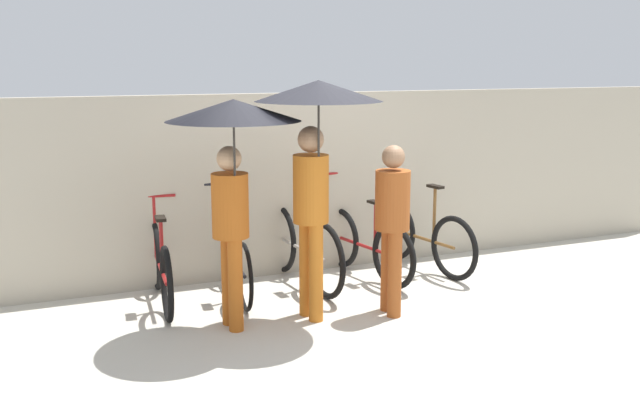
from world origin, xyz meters
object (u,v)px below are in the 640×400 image
object	(u,v)px
parked_bicycle_1	(235,260)
parked_bicycle_4	(423,237)
pedestrian_leading	(233,145)
parked_bicycle_0	(161,267)
pedestrian_center	(316,130)
parked_bicycle_3	(365,245)
pedestrian_trailing	(392,217)
parked_bicycle_2	(301,247)

from	to	relation	value
parked_bicycle_1	parked_bicycle_4	distance (m)	2.21
parked_bicycle_1	pedestrian_leading	size ratio (longest dim) A/B	0.81
parked_bicycle_0	parked_bicycle_4	xyz separation A→B (m)	(2.95, 0.07, 0.00)
pedestrian_center	parked_bicycle_3	bearing A→B (deg)	-141.11
parked_bicycle_3	pedestrian_leading	size ratio (longest dim) A/B	0.81
pedestrian_trailing	parked_bicycle_4	bearing A→B (deg)	-124.03
parked_bicycle_4	pedestrian_trailing	size ratio (longest dim) A/B	1.07
parked_bicycle_2	parked_bicycle_3	bearing A→B (deg)	-98.70
parked_bicycle_2	parked_bicycle_3	world-z (taller)	parked_bicycle_3
parked_bicycle_2	pedestrian_center	bearing A→B (deg)	160.24
parked_bicycle_0	parked_bicycle_1	world-z (taller)	parked_bicycle_1
pedestrian_trailing	pedestrian_leading	bearing A→B (deg)	2.66
parked_bicycle_0	parked_bicycle_1	bearing A→B (deg)	-85.70
parked_bicycle_0	parked_bicycle_1	size ratio (longest dim) A/B	1.05
parked_bicycle_0	parked_bicycle_2	distance (m)	1.48
parked_bicycle_1	parked_bicycle_3	world-z (taller)	parked_bicycle_3
parked_bicycle_0	pedestrian_leading	world-z (taller)	pedestrian_leading
parked_bicycle_1	parked_bicycle_2	bearing A→B (deg)	-79.06
parked_bicycle_3	parked_bicycle_4	bearing A→B (deg)	-98.80
parked_bicycle_0	parked_bicycle_4	bearing A→B (deg)	-84.34
parked_bicycle_0	parked_bicycle_3	world-z (taller)	parked_bicycle_3
parked_bicycle_0	parked_bicycle_2	size ratio (longest dim) A/B	0.94
parked_bicycle_4	parked_bicycle_0	bearing A→B (deg)	81.20
parked_bicycle_0	pedestrian_center	distance (m)	2.09
parked_bicycle_4	pedestrian_leading	bearing A→B (deg)	102.65
parked_bicycle_3	parked_bicycle_0	bearing A→B (deg)	79.98
parked_bicycle_0	pedestrian_trailing	xyz separation A→B (m)	(1.93, -1.09, 0.55)
pedestrian_leading	parked_bicycle_4	bearing A→B (deg)	-160.75
pedestrian_trailing	parked_bicycle_3	bearing A→B (deg)	-96.74
parked_bicycle_2	parked_bicycle_3	size ratio (longest dim) A/B	1.11
parked_bicycle_1	parked_bicycle_2	distance (m)	0.74
parked_bicycle_4	parked_bicycle_2	bearing A→B (deg)	79.66
parked_bicycle_2	parked_bicycle_4	world-z (taller)	parked_bicycle_4
parked_bicycle_1	pedestrian_trailing	xyz separation A→B (m)	(1.19, -1.09, 0.56)
parked_bicycle_3	pedestrian_center	distance (m)	2.00
parked_bicycle_0	parked_bicycle_4	distance (m)	2.95
parked_bicycle_4	pedestrian_center	world-z (taller)	pedestrian_center
parked_bicycle_2	pedestrian_trailing	world-z (taller)	pedestrian_trailing
pedestrian_leading	pedestrian_trailing	bearing A→B (deg)	171.76
pedestrian_trailing	parked_bicycle_2	bearing A→B (deg)	-61.38
parked_bicycle_1	pedestrian_leading	distance (m)	1.63
parked_bicycle_3	pedestrian_leading	world-z (taller)	pedestrian_leading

